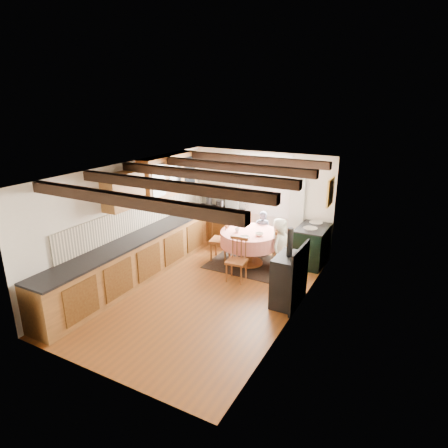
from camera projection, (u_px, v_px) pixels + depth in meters
The scene contains 41 objects.
floor at pixel (205, 291), 7.57m from camera, with size 3.60×5.50×0.00m, color brown.
ceiling at pixel (203, 170), 6.81m from camera, with size 3.60×5.50×0.00m, color white.
wall_back at pixel (261, 200), 9.49m from camera, with size 3.60×0.00×2.40m, color silver.
wall_front at pixel (93, 298), 4.89m from camera, with size 3.60×0.00×2.40m, color silver.
wall_left at pixel (130, 220), 7.99m from camera, with size 0.00×5.50×2.40m, color silver.
wall_right at pixel (297, 251), 6.39m from camera, with size 0.00×5.50×2.40m, color silver.
beam_a at pixel (126, 200), 5.17m from camera, with size 3.60×0.16×0.16m, color black.
beam_b at pixel (170, 186), 6.00m from camera, with size 3.60×0.16×0.16m, color black.
beam_c at pixel (203, 175), 6.84m from camera, with size 3.60×0.16×0.16m, color black.
beam_d at pixel (229, 166), 7.68m from camera, with size 3.60×0.16×0.16m, color black.
beam_e at pixel (249, 159), 8.52m from camera, with size 3.60×0.16×0.16m, color black.
splash_left at pixel (140, 216), 8.24m from camera, with size 0.02×4.50×0.55m, color beige.
splash_back at pixel (225, 196), 9.92m from camera, with size 1.40×0.02×0.55m, color beige.
base_cabinet_left at pixel (144, 256), 8.10m from camera, with size 0.60×5.30×0.88m, color #9F6229.
base_cabinet_back at pixel (218, 226), 9.95m from camera, with size 1.30×0.60×0.88m, color #9F6229.
worktop_left at pixel (143, 236), 7.95m from camera, with size 0.64×5.30×0.04m, color black.
worktop_back at pixel (218, 209), 9.79m from camera, with size 1.30×0.64×0.04m, color black.
wall_cabinet_glass at pixel (169, 175), 8.69m from camera, with size 0.34×1.80×0.90m, color #9F6229.
wall_cabinet_solid at pixel (123, 191), 7.45m from camera, with size 0.34×0.90×0.70m, color #9F6229.
window_frame at pixel (265, 185), 9.31m from camera, with size 1.34×0.03×1.54m, color white.
window_pane at pixel (265, 185), 9.31m from camera, with size 1.20×0.01×1.40m, color white.
curtain_left at pixel (232, 201), 9.78m from camera, with size 0.35×0.10×2.10m, color beige.
curtain_right at pixel (297, 210), 9.02m from camera, with size 0.35×0.10×2.10m, color beige.
curtain_rod at pixel (265, 161), 9.05m from camera, with size 0.03×0.03×2.00m, color black.
wall_picture at pixel (330, 192), 8.17m from camera, with size 0.04×0.50×0.60m, color gold.
wall_plate at pixel (303, 185), 8.84m from camera, with size 0.30×0.30×0.02m, color silver.
rug at pixel (249, 264), 8.76m from camera, with size 1.77×1.37×0.01m, color black.
dining_table at pixel (249, 248), 8.63m from camera, with size 1.30×1.30×0.79m, color #E78777, non-canonical shape.
chair_near at pixel (236, 260), 7.85m from camera, with size 0.39×0.41×0.92m, color brown, non-canonical shape.
chair_left at pixel (220, 238), 8.89m from camera, with size 0.44×0.46×1.03m, color brown, non-canonical shape.
chair_right at pixel (284, 251), 8.24m from camera, with size 0.42×0.44×0.98m, color brown, non-canonical shape.
aga_range at pixel (312, 245), 8.66m from camera, with size 0.63×0.98×0.90m, color black, non-canonical shape.
cast_iron_stove at pixel (288, 267), 6.88m from camera, with size 0.44×0.74×1.47m, color black, non-canonical shape.
child_far at pixel (262, 233), 9.12m from camera, with size 0.40×0.26×1.10m, color #434A5F.
child_right at pixel (279, 245), 8.26m from camera, with size 0.59×0.38×1.20m, color white.
bowl_a at pixel (245, 238), 8.09m from camera, with size 0.20×0.20×0.05m, color silver.
bowl_b at pixel (259, 234), 8.27m from camera, with size 0.18×0.18×0.06m, color silver.
cup at pixel (237, 230), 8.47m from camera, with size 0.11×0.11×0.10m, color silver.
canister_tall at pixel (209, 202), 9.87m from camera, with size 0.15×0.15×0.26m, color #262628.
canister_wide at pixel (220, 204), 9.77m from camera, with size 0.19×0.19×0.21m, color #262628.
canister_slim at pixel (221, 205), 9.59m from camera, with size 0.09×0.09×0.26m, color #262628.
Camera 1 is at (3.51, -5.80, 3.64)m, focal length 30.80 mm.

